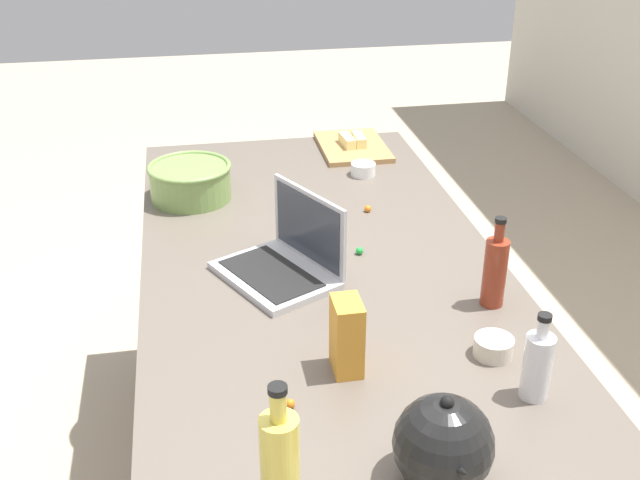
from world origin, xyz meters
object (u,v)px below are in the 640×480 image
(mixing_bowl_large, at_px, (190,181))
(butter_stick_left, at_px, (347,141))
(bottle_vinegar, at_px, (537,364))
(laptop, at_px, (286,259))
(bottle_soy, at_px, (495,270))
(cutting_board, at_px, (353,147))
(bottle_oil, at_px, (280,462))
(kettle, at_px, (443,446))
(candy_bag, at_px, (347,336))
(ramekin_medium, at_px, (493,347))
(butter_stick_right, at_px, (359,139))
(ramekin_small, at_px, (363,169))

(mixing_bowl_large, xyz_separation_m, butter_stick_left, (-0.34, 0.58, -0.02))
(bottle_vinegar, bearing_deg, laptop, -143.85)
(laptop, distance_m, bottle_soy, 0.54)
(cutting_board, bearing_deg, butter_stick_left, -78.59)
(bottle_oil, distance_m, bottle_soy, 0.82)
(bottle_vinegar, height_order, cutting_board, bottle_vinegar)
(kettle, relative_size, candy_bag, 1.25)
(kettle, bearing_deg, butter_stick_left, 173.67)
(ramekin_medium, bearing_deg, candy_bag, -91.58)
(cutting_board, bearing_deg, butter_stick_right, 89.79)
(laptop, distance_m, bottle_oil, 0.81)
(bottle_vinegar, relative_size, bottle_soy, 0.84)
(kettle, height_order, cutting_board, kettle)
(bottle_oil, bearing_deg, ramekin_small, 161.52)
(bottle_vinegar, bearing_deg, ramekin_medium, -169.08)
(bottle_oil, bearing_deg, kettle, 93.25)
(kettle, distance_m, candy_bag, 0.36)
(bottle_oil, relative_size, butter_stick_left, 2.38)
(bottle_soy, relative_size, cutting_board, 0.70)
(kettle, bearing_deg, cutting_board, 172.92)
(bottle_soy, bearing_deg, butter_stick_left, -173.48)
(cutting_board, distance_m, candy_bag, 1.35)
(bottle_soy, height_order, cutting_board, bottle_soy)
(bottle_oil, height_order, candy_bag, bottle_oil)
(laptop, bearing_deg, candy_bag, 9.30)
(butter_stick_left, bearing_deg, bottle_soy, 6.52)
(bottle_vinegar, bearing_deg, bottle_soy, 172.26)
(butter_stick_right, bearing_deg, bottle_vinegar, 1.31)
(mixing_bowl_large, bearing_deg, bottle_soy, 42.47)
(mixing_bowl_large, height_order, bottle_oil, bottle_oil)
(bottle_oil, height_order, ramekin_small, bottle_oil)
(cutting_board, bearing_deg, kettle, -7.08)
(bottle_vinegar, height_order, bottle_soy, bottle_soy)
(laptop, height_order, butter_stick_right, laptop)
(ramekin_medium, bearing_deg, butter_stick_left, -177.83)
(bottle_soy, height_order, ramekin_medium, bottle_soy)
(laptop, xyz_separation_m, bottle_vinegar, (0.59, 0.43, 0.03))
(mixing_bowl_large, height_order, butter_stick_right, mixing_bowl_large)
(candy_bag, bearing_deg, cutting_board, 166.95)
(butter_stick_right, bearing_deg, cutting_board, -90.21)
(butter_stick_right, xyz_separation_m, candy_bag, (1.31, -0.33, 0.05))
(bottle_vinegar, xyz_separation_m, candy_bag, (-0.16, -0.36, 0.01))
(bottle_oil, xyz_separation_m, butter_stick_left, (-1.67, 0.47, -0.07))
(bottle_soy, xyz_separation_m, kettle, (0.55, -0.31, -0.02))
(butter_stick_right, distance_m, ramekin_small, 0.25)
(bottle_vinegar, distance_m, butter_stick_right, 1.47)
(bottle_vinegar, height_order, ramekin_medium, bottle_vinegar)
(laptop, bearing_deg, butter_stick_right, 155.71)
(ramekin_small, xyz_separation_m, ramekin_medium, (1.07, 0.05, 0.00))
(mixing_bowl_large, bearing_deg, bottle_vinegar, 30.32)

